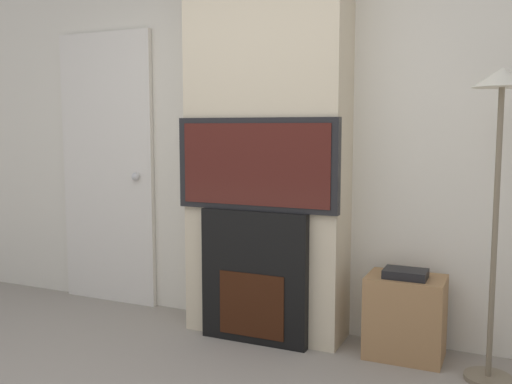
{
  "coord_description": "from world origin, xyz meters",
  "views": [
    {
      "loc": [
        1.45,
        -1.56,
        1.36
      ],
      "look_at": [
        0.0,
        1.65,
        0.96
      ],
      "focal_mm": 40.0,
      "sensor_mm": 36.0,
      "label": 1
    }
  ],
  "objects_px": {
    "fireplace": "(256,277)",
    "media_stand": "(405,315)",
    "floor_lamp": "(499,139)",
    "television": "(256,164)"
  },
  "relations": [
    {
      "from": "fireplace",
      "to": "media_stand",
      "type": "bearing_deg",
      "value": 8.11
    },
    {
      "from": "floor_lamp",
      "to": "media_stand",
      "type": "xyz_separation_m",
      "value": [
        -0.47,
        0.14,
        -1.05
      ]
    },
    {
      "from": "fireplace",
      "to": "television",
      "type": "xyz_separation_m",
      "value": [
        0.0,
        -0.0,
        0.71
      ]
    },
    {
      "from": "floor_lamp",
      "to": "media_stand",
      "type": "bearing_deg",
      "value": 163.45
    },
    {
      "from": "floor_lamp",
      "to": "fireplace",
      "type": "bearing_deg",
      "value": 179.58
    },
    {
      "from": "floor_lamp",
      "to": "television",
      "type": "bearing_deg",
      "value": 179.67
    },
    {
      "from": "television",
      "to": "media_stand",
      "type": "distance_m",
      "value": 1.27
    },
    {
      "from": "fireplace",
      "to": "floor_lamp",
      "type": "distance_m",
      "value": 1.64
    },
    {
      "from": "fireplace",
      "to": "media_stand",
      "type": "distance_m",
      "value": 0.94
    },
    {
      "from": "television",
      "to": "floor_lamp",
      "type": "xyz_separation_m",
      "value": [
        1.38,
        -0.01,
        0.17
      ]
    }
  ]
}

